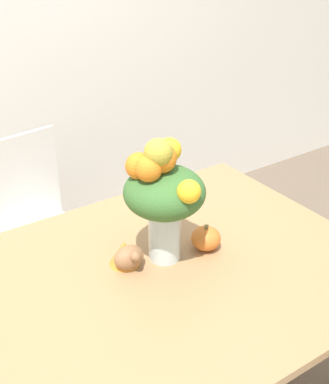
{
  "coord_description": "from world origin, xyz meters",
  "views": [
    {
      "loc": [
        -0.84,
        -1.22,
        1.87
      ],
      "look_at": [
        0.04,
        0.07,
        1.03
      ],
      "focal_mm": 50.0,
      "sensor_mm": 36.0,
      "label": 1
    }
  ],
  "objects_px": {
    "flower_vase": "(163,194)",
    "turkey_figurine": "(126,255)",
    "pumpkin": "(206,238)",
    "dining_chair_near_window": "(39,230)"
  },
  "relations": [
    {
      "from": "flower_vase",
      "to": "dining_chair_near_window",
      "type": "xyz_separation_m",
      "value": [
        -0.14,
        0.86,
        -0.54
      ]
    },
    {
      "from": "pumpkin",
      "to": "dining_chair_near_window",
      "type": "relative_size",
      "value": 0.12
    },
    {
      "from": "flower_vase",
      "to": "pumpkin",
      "type": "relative_size",
      "value": 4.3
    },
    {
      "from": "flower_vase",
      "to": "pumpkin",
      "type": "height_order",
      "value": "flower_vase"
    },
    {
      "from": "flower_vase",
      "to": "turkey_figurine",
      "type": "xyz_separation_m",
      "value": [
        -0.13,
        0.03,
        -0.21
      ]
    },
    {
      "from": "pumpkin",
      "to": "dining_chair_near_window",
      "type": "xyz_separation_m",
      "value": [
        -0.3,
        0.9,
        -0.33
      ]
    },
    {
      "from": "flower_vase",
      "to": "pumpkin",
      "type": "distance_m",
      "value": 0.27
    },
    {
      "from": "flower_vase",
      "to": "turkey_figurine",
      "type": "bearing_deg",
      "value": 165.4
    },
    {
      "from": "flower_vase",
      "to": "turkey_figurine",
      "type": "height_order",
      "value": "flower_vase"
    },
    {
      "from": "pumpkin",
      "to": "turkey_figurine",
      "type": "distance_m",
      "value": 0.3
    }
  ]
}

